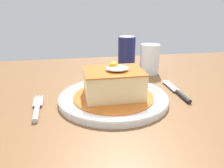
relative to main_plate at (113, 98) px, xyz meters
The scene contains 7 objects.
dining_table 0.16m from the main_plate, 63.75° to the left, with size 1.43×0.83×0.77m.
main_plate is the anchor object (origin of this frame).
sandwich_meal 0.04m from the main_plate, 27.96° to the right, with size 0.21×0.21×0.10m.
fork 0.19m from the main_plate, behind, with size 0.02×0.14×0.01m.
knife 0.19m from the main_plate, ahead, with size 0.02×0.17×0.01m.
soda_can 0.32m from the main_plate, 69.83° to the left, with size 0.07×0.07×0.12m.
drinking_glass 0.28m from the main_plate, 51.47° to the left, with size 0.07×0.07×0.10m.
Camera 1 is at (-0.15, -0.62, 1.01)m, focal length 35.84 mm.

